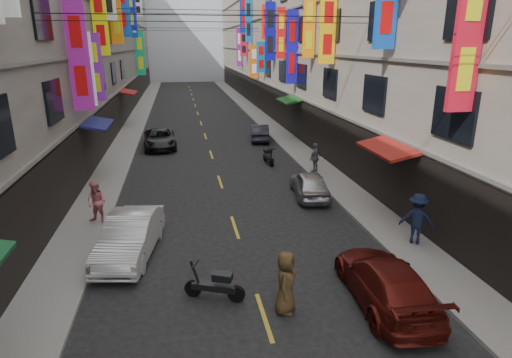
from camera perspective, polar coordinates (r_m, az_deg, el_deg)
name	(u,v)px	position (r m, az deg, el deg)	size (l,w,h in m)	color
sidewalk_left	(134,125)	(40.47, -15.92, 6.99)	(2.00, 90.00, 0.12)	slate
sidewalk_right	(264,121)	(41.05, 1.12, 7.80)	(2.00, 90.00, 0.12)	slate
building_row_left	(49,12)	(40.98, -25.93, 19.37)	(10.14, 90.00, 19.00)	gray
building_row_right	(329,16)	(42.12, 9.77, 20.68)	(10.14, 90.00, 19.00)	#A59A8A
haze_block	(184,23)	(89.77, -9.54, 19.88)	(18.00, 8.00, 22.00)	silver
shop_signage	(197,13)	(33.24, -7.84, 21.03)	(14.00, 55.00, 12.36)	#1026BA
street_awnings	(192,120)	(24.01, -8.48, 7.74)	(13.99, 35.20, 0.41)	#144D27
overhead_cables	(207,13)	(27.79, -6.60, 21.13)	(14.00, 38.04, 1.24)	black
lane_markings	(203,129)	(37.38, -7.08, 6.61)	(0.12, 80.20, 0.01)	gold
scooter_crossing	(215,285)	(12.62, -5.44, -13.93)	(1.70, 0.86, 1.14)	black
scooter_far_right	(268,157)	(26.16, 1.64, 3.00)	(0.52, 1.80, 1.14)	black
car_left_mid	(130,236)	(15.40, -16.47, -7.34)	(1.53, 4.39, 1.45)	silver
car_left_far	(160,139)	(30.96, -12.72, 5.25)	(2.14, 4.64, 1.29)	black
car_right_near	(385,282)	(12.83, 16.87, -12.98)	(1.84, 4.52, 1.31)	#58140F
car_right_mid	(310,184)	(20.58, 7.15, -0.67)	(1.48, 3.68, 1.25)	#B1B1B6
car_right_far	(260,133)	(32.57, 0.53, 6.22)	(1.30, 3.72, 1.23)	#26272E
pedestrian_lfar	(97,202)	(18.26, -20.47, -2.92)	(0.83, 0.57, 1.71)	#CF6E75
pedestrian_rnear	(417,219)	(16.39, 20.70, -4.96)	(1.21, 0.62, 1.87)	black
pedestrian_rfar	(315,158)	(24.11, 7.91, 2.83)	(0.98, 0.56, 1.67)	slate
pedestrian_crossing	(286,283)	(11.84, 3.97, -13.60)	(0.87, 0.60, 1.79)	#49351D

